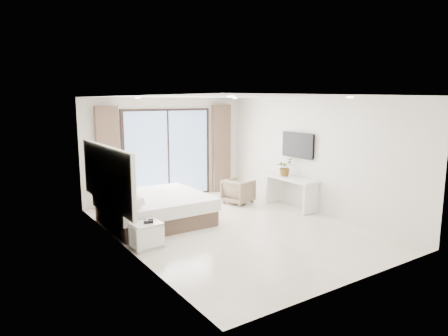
# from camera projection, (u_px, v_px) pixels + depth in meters

# --- Properties ---
(ground) EXTENTS (6.20, 6.20, 0.00)m
(ground) POSITION_uv_depth(u_px,v_px,m) (233.00, 227.00, 8.39)
(ground) COLOR beige
(ground) RESTS_ON ground
(room_shell) EXTENTS (4.62, 6.22, 2.72)m
(room_shell) POSITION_uv_depth(u_px,v_px,m) (203.00, 149.00, 8.74)
(room_shell) COLOR silver
(room_shell) RESTS_ON ground
(bed) EXTENTS (2.12, 2.02, 0.73)m
(bed) POSITION_uv_depth(u_px,v_px,m) (154.00, 209.00, 8.63)
(bed) COLOR brown
(bed) RESTS_ON ground
(nightstand) EXTENTS (0.53, 0.45, 0.46)m
(nightstand) POSITION_uv_depth(u_px,v_px,m) (146.00, 235.00, 7.16)
(nightstand) COLOR white
(nightstand) RESTS_ON ground
(phone) EXTENTS (0.20, 0.17, 0.05)m
(phone) POSITION_uv_depth(u_px,v_px,m) (148.00, 221.00, 7.11)
(phone) COLOR black
(phone) RESTS_ON nightstand
(console_desk) EXTENTS (0.46, 1.48, 0.77)m
(console_desk) POSITION_uv_depth(u_px,v_px,m) (291.00, 186.00, 9.77)
(console_desk) COLOR white
(console_desk) RESTS_ON ground
(plant) EXTENTS (0.52, 0.55, 0.35)m
(plant) POSITION_uv_depth(u_px,v_px,m) (285.00, 169.00, 9.91)
(plant) COLOR #33662D
(plant) RESTS_ON console_desk
(armchair) EXTENTS (0.78, 0.81, 0.69)m
(armchair) POSITION_uv_depth(u_px,v_px,m) (238.00, 190.00, 10.28)
(armchair) COLOR #91815F
(armchair) RESTS_ON ground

